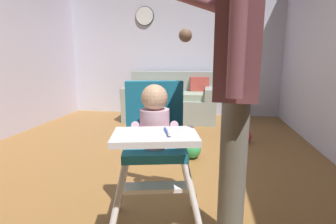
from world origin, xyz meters
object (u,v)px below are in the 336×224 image
couch (172,101)px  toy_ball_second (245,136)px  wall_clock (145,16)px  high_chair (155,132)px  toy_ball (192,149)px  adult_standing (237,82)px

couch → toy_ball_second: (1.15, -1.24, -0.24)m
wall_clock → high_chair: bearing=-75.3°
high_chair → toy_ball: size_ratio=4.48×
couch → adult_standing: 3.41m
high_chair → couch: bearing=174.1°
toy_ball_second → wall_clock: 3.05m
couch → toy_ball_second: bearing=42.9°
toy_ball → toy_ball_second: toy_ball is taller
toy_ball → adult_standing: bearing=-77.3°
toy_ball → toy_ball_second: size_ratio=1.14×
high_chair → toy_ball_second: 2.16m
couch → wall_clock: wall_clock is taller
toy_ball → couch: bearing=104.9°
toy_ball → wall_clock: size_ratio=0.59×
adult_standing → toy_ball_second: (0.35, 2.01, -0.87)m
high_chair → adult_standing: (0.45, -0.08, 0.31)m
high_chair → toy_ball: high_chair is taller
adult_standing → high_chair: bearing=-0.6°
couch → toy_ball: (0.50, -1.88, -0.23)m
high_chair → wall_clock: bearing=-177.6°
toy_ball → wall_clock: bearing=115.0°
toy_ball → wall_clock: wall_clock is taller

